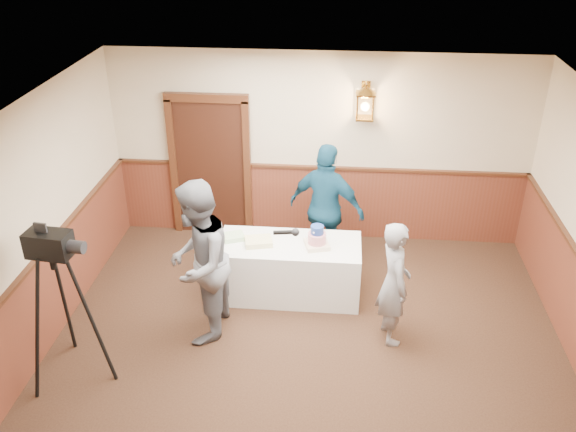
# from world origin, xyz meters

# --- Properties ---
(ground) EXTENTS (7.00, 7.00, 0.00)m
(ground) POSITION_xyz_m (0.00, 0.00, 0.00)
(ground) COLOR black
(ground) RESTS_ON ground
(room_shell) EXTENTS (6.02, 7.02, 2.81)m
(room_shell) POSITION_xyz_m (-0.05, 0.45, 1.52)
(room_shell) COLOR #C8B596
(room_shell) RESTS_ON ground
(display_table) EXTENTS (1.80, 0.80, 0.75)m
(display_table) POSITION_xyz_m (-0.30, 1.90, 0.38)
(display_table) COLOR white
(display_table) RESTS_ON ground
(tiered_cake) EXTENTS (0.35, 0.35, 0.29)m
(tiered_cake) POSITION_xyz_m (0.05, 1.86, 0.86)
(tiered_cake) COLOR beige
(tiered_cake) RESTS_ON display_table
(sheet_cake_yellow) EXTENTS (0.38, 0.33, 0.07)m
(sheet_cake_yellow) POSITION_xyz_m (-0.68, 1.86, 0.78)
(sheet_cake_yellow) COLOR #E2D387
(sheet_cake_yellow) RESTS_ON display_table
(sheet_cake_green) EXTENTS (0.32, 0.29, 0.06)m
(sheet_cake_green) POSITION_xyz_m (-1.02, 1.95, 0.78)
(sheet_cake_green) COLOR #AEE4A0
(sheet_cake_green) RESTS_ON display_table
(interviewer) EXTENTS (1.55, 0.99, 1.96)m
(interviewer) POSITION_xyz_m (-1.25, 1.00, 0.98)
(interviewer) COLOR slate
(interviewer) RESTS_ON ground
(baker) EXTENTS (0.48, 0.62, 1.53)m
(baker) POSITION_xyz_m (0.96, 1.12, 0.76)
(baker) COLOR gray
(baker) RESTS_ON ground
(assistant_p) EXTENTS (1.16, 0.81, 1.82)m
(assistant_p) POSITION_xyz_m (0.14, 2.58, 0.91)
(assistant_p) COLOR navy
(assistant_p) RESTS_ON ground
(tv_camera_rig) EXTENTS (0.70, 0.65, 1.78)m
(tv_camera_rig) POSITION_xyz_m (-2.49, 0.18, 0.80)
(tv_camera_rig) COLOR black
(tv_camera_rig) RESTS_ON ground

